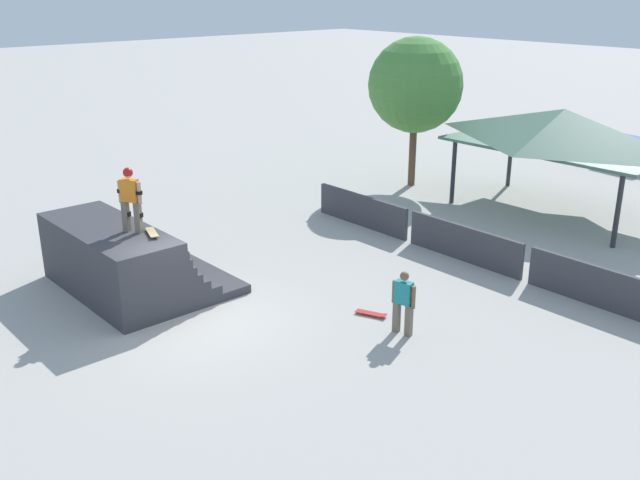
{
  "coord_description": "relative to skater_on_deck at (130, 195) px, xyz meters",
  "views": [
    {
      "loc": [
        13.51,
        -7.95,
        7.67
      ],
      "look_at": [
        -0.25,
        4.2,
        1.0
      ],
      "focal_mm": 40.0,
      "sensor_mm": 36.0,
      "label": 1
    }
  ],
  "objects": [
    {
      "name": "ground_plane",
      "position": [
        2.08,
        0.37,
        -2.76
      ],
      "size": [
        160.0,
        160.0,
        0.0
      ],
      "primitive_type": "plane",
      "color": "#ADA8A0"
    },
    {
      "name": "tree_beside_pavilion",
      "position": [
        -2.67,
        13.43,
        1.18
      ],
      "size": [
        3.63,
        3.63,
        5.77
      ],
      "color": "brown",
      "rests_on": "ground"
    },
    {
      "name": "skateboard_on_ground",
      "position": [
        4.66,
        3.77,
        -2.71
      ],
      "size": [
        0.8,
        0.49,
        0.09
      ],
      "rotation": [
        0.0,
        0.0,
        0.4
      ],
      "color": "red",
      "rests_on": "ground"
    },
    {
      "name": "bystander_walking",
      "position": [
        5.77,
        3.63,
        -1.91
      ],
      "size": [
        0.62,
        0.27,
        1.54
      ],
      "rotation": [
        0.0,
        0.0,
        3.31
      ],
      "color": "#6B6051",
      "rests_on": "ground"
    },
    {
      "name": "parked_car_blue",
      "position": [
        1.53,
        22.82,
        -2.16
      ],
      "size": [
        4.68,
        2.2,
        1.27
      ],
      "rotation": [
        0.0,
        0.0,
        -0.13
      ],
      "color": "navy",
      "rests_on": "ground"
    },
    {
      "name": "pavilion_shelter",
      "position": [
        3.08,
        14.47,
        0.22
      ],
      "size": [
        7.35,
        4.17,
        3.65
      ],
      "color": "#2D2D33",
      "rests_on": "ground"
    },
    {
      "name": "skater_on_deck",
      "position": [
        0.0,
        0.0,
        0.0
      ],
      "size": [
        0.67,
        0.49,
        1.64
      ],
      "rotation": [
        0.0,
        0.0,
        0.53
      ],
      "color": "#6B6051",
      "rests_on": "quarter_pipe_ramp"
    },
    {
      "name": "quarter_pipe_ramp",
      "position": [
        -0.75,
        -0.01,
        -1.97
      ],
      "size": [
        4.69,
        3.62,
        1.82
      ],
      "color": "#38383D",
      "rests_on": "ground"
    },
    {
      "name": "skateboard_on_deck",
      "position": [
        0.53,
        0.23,
        -0.88
      ],
      "size": [
        0.84,
        0.45,
        0.09
      ],
      "rotation": [
        0.0,
        0.0,
        -0.33
      ],
      "color": "green",
      "rests_on": "quarter_pipe_ramp"
    },
    {
      "name": "barrier_fence",
      "position": [
        3.83,
        8.39,
        -2.24
      ],
      "size": [
        12.37,
        0.12,
        1.05
      ],
      "color": "#3D3D42",
      "rests_on": "ground"
    }
  ]
}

